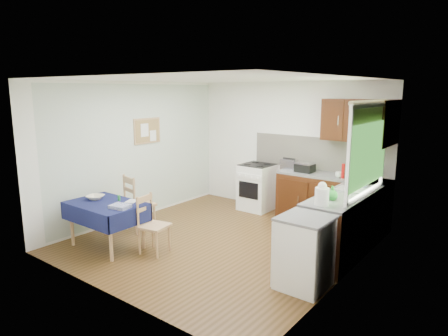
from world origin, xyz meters
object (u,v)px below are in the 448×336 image
Objects in this scene: chair_far at (137,202)px; chair_near at (152,223)px; kettle at (322,195)px; dining_table at (106,209)px; sandwich_press at (305,167)px; toaster at (289,164)px; dish_rack at (352,189)px.

chair_near is (0.88, -0.48, -0.05)m from chair_far.
kettle reaches higher than chair_near.
kettle is at bearing 3.73° from dining_table.
chair_near is 2.96m from sandwich_press.
sandwich_press is at bearing 2.34° from toaster.
toaster reaches higher than dining_table.
kettle is (1.12, -1.78, 0.05)m from sandwich_press.
kettle is at bearing -77.49° from chair_near.
toaster is 0.32m from sandwich_press.
dish_rack is at bearing -142.66° from chair_far.
toaster is (1.63, 2.23, 0.49)m from chair_far.
sandwich_press is (1.76, 2.98, 0.40)m from dining_table.
sandwich_press is (1.07, 2.71, 0.53)m from chair_near.
chair_near is at bearing -103.75° from toaster.
kettle reaches higher than chair_far.
kettle is (-0.05, -0.97, 0.11)m from dish_rack.
sandwich_press is at bearing 166.20° from dish_rack.
toaster is (1.44, 2.98, 0.41)m from dining_table.
chair_far is (-0.20, 0.75, -0.08)m from dining_table.
chair_far is 2.81m from toaster.
dish_rack is at bearing 87.34° from kettle.
toaster reaches higher than sandwich_press.
toaster is at bearing -113.54° from chair_far.
dish_rack is 1.45× the size of kettle.
dish_rack is (1.48, -0.80, -0.08)m from toaster.
dish_rack is (2.92, 2.18, 0.33)m from dining_table.
dining_table is at bearing -157.23° from kettle.
chair_far is 3.32× the size of toaster.
chair_far is 3.19× the size of kettle.
dining_table is at bearing 117.25° from chair_far.
kettle is at bearing -49.17° from toaster.
dining_table is 1.20× the size of chair_far.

